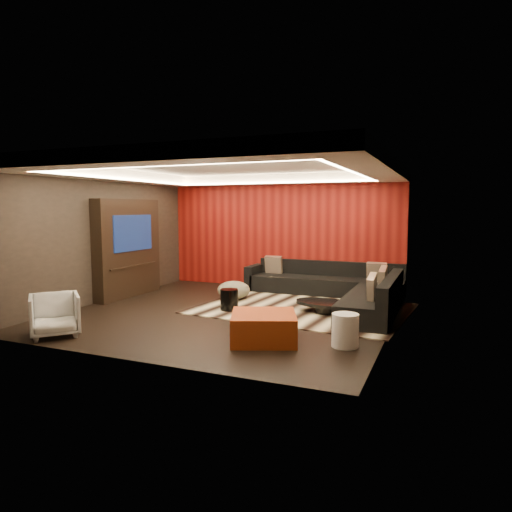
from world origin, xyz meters
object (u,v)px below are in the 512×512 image
at_px(white_side_table, 345,330).
at_px(sectional_sofa, 340,289).
at_px(armchair, 55,315).
at_px(coffee_table, 326,307).
at_px(drum_stool, 229,300).
at_px(orange_ottoman, 264,327).

distance_m(white_side_table, sectional_sofa, 3.26).
distance_m(armchair, sectional_sofa, 5.64).
relative_size(white_side_table, armchair, 0.66).
relative_size(coffee_table, drum_stool, 2.97).
bearing_deg(sectional_sofa, armchair, -129.23).
xyz_separation_m(drum_stool, armchair, (-1.76, -2.62, 0.11)).
distance_m(drum_stool, sectional_sofa, 2.51).
distance_m(drum_stool, armchair, 3.16).
bearing_deg(armchair, drum_stool, 7.86).
xyz_separation_m(armchair, sectional_sofa, (3.56, 4.36, -0.07)).
bearing_deg(orange_ottoman, armchair, -162.21).
xyz_separation_m(orange_ottoman, armchair, (-3.13, -1.01, 0.12)).
xyz_separation_m(white_side_table, sectional_sofa, (-0.77, 3.17, 0.02)).
bearing_deg(coffee_table, drum_stool, -163.58).
xyz_separation_m(orange_ottoman, sectional_sofa, (0.43, 3.36, 0.05)).
relative_size(drum_stool, white_side_table, 0.85).
bearing_deg(coffee_table, white_side_table, -68.54).
relative_size(armchair, sectional_sofa, 0.20).
relative_size(drum_stool, armchair, 0.56).
distance_m(white_side_table, armchair, 4.49).
distance_m(drum_stool, white_side_table, 2.94).
bearing_deg(coffee_table, orange_ottoman, -101.16).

